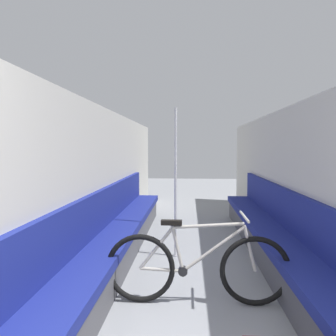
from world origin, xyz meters
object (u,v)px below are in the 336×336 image
bicycle (197,267)px  bench_seat_row_right (275,240)px  bench_seat_row_left (117,237)px  grab_pole_near (176,185)px

bicycle → bench_seat_row_right: bearing=31.4°
bench_seat_row_left → bench_seat_row_right: (2.08, 0.00, 0.00)m
bench_seat_row_left → grab_pole_near: bearing=14.3°
bench_seat_row_right → bicycle: 1.57m
bench_seat_row_right → bench_seat_row_left: bearing=180.0°
grab_pole_near → bench_seat_row_right: bearing=-8.7°
bench_seat_row_left → grab_pole_near: grab_pole_near is taller
bench_seat_row_left → bench_seat_row_right: size_ratio=1.00×
bench_seat_row_left → bicycle: bench_seat_row_left is taller
bicycle → grab_pole_near: (-0.26, 1.38, 0.63)m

